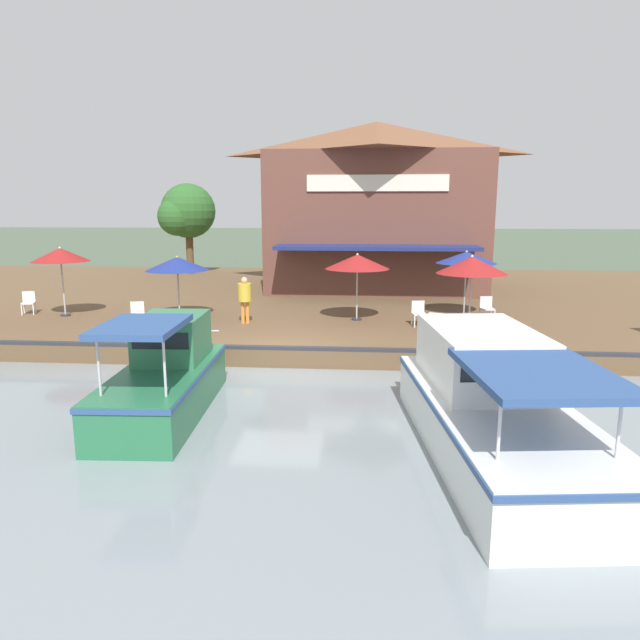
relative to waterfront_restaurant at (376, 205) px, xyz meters
The scene contains 19 objects.
ground_plane 14.54m from the waterfront_restaurant, 12.11° to the right, with size 220.00×220.00×0.00m, color #4C5B47.
quay_deck 5.79m from the waterfront_restaurant, 49.63° to the right, with size 22.00×56.00×0.60m, color brown.
quay_edge_fender 14.25m from the waterfront_restaurant, 12.20° to the right, with size 0.20×50.40×0.10m, color #2D2D33.
waterfront_restaurant is the anchor object (origin of this frame).
patio_umbrella_back_row 11.72m from the waterfront_restaurant, 38.61° to the right, with size 2.26×2.26×2.28m.
patio_umbrella_near_quay_edge 14.74m from the waterfront_restaurant, 52.46° to the right, with size 2.06×2.06×2.57m.
patio_umbrella_far_corner 8.55m from the waterfront_restaurant, 22.92° to the left, with size 2.20×2.20×2.43m.
patio_umbrella_by_entrance 9.08m from the waterfront_restaurant, ahead, with size 2.28×2.28×2.39m.
patio_umbrella_mid_patio_left 10.90m from the waterfront_restaurant, 16.11° to the left, with size 2.26×2.26×2.48m.
cafe_chair_mid_patio 13.84m from the waterfront_restaurant, 37.34° to the right, with size 0.55×0.55×0.85m.
cafe_chair_back_row_seat 16.16m from the waterfront_restaurant, 56.72° to the right, with size 0.56×0.56×0.85m.
cafe_chair_under_first_umbrella 10.42m from the waterfront_restaurant, ahead, with size 0.50×0.50×0.85m.
cafe_chair_beside_entrance 10.03m from the waterfront_restaurant, 24.70° to the left, with size 0.49×0.49×0.85m.
cafe_chair_far_corner_seat 12.58m from the waterfront_restaurant, ahead, with size 0.58×0.58×0.85m.
person_at_quay_edge 11.22m from the waterfront_restaurant, 25.20° to the right, with size 0.46×0.46×1.63m.
motorboat_mid_row 17.82m from the waterfront_restaurant, 16.24° to the right, with size 5.79×2.05×2.29m.
motorboat_nearest_quay 18.61m from the waterfront_restaurant, ahead, with size 8.03×3.26×2.17m.
tree_downstream_bank 4.74m from the waterfront_restaurant, 133.70° to the right, with size 3.56×3.39×5.96m.
tree_behind_restaurant 12.22m from the waterfront_restaurant, 113.16° to the right, with size 3.40×3.24×5.38m.
Camera 1 is at (15.53, 2.48, 4.60)m, focal length 32.00 mm.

